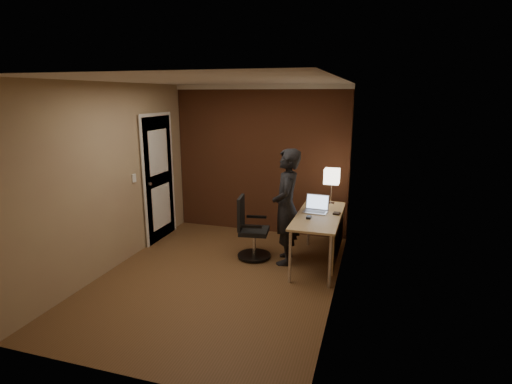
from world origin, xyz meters
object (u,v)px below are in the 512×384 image
laptop (316,207)px  mouse (309,217)px  office_chair (250,232)px  desk (324,224)px  desk_lamp (332,177)px  wallet (337,213)px  person (286,207)px

laptop → mouse: (-0.04, -0.36, -0.05)m
mouse → office_chair: size_ratio=0.11×
desk → laptop: laptop is taller
mouse → desk_lamp: bearing=76.0°
office_chair → mouse: bearing=-10.4°
desk → wallet: size_ratio=13.64×
laptop → mouse: laptop is taller
office_chair → laptop: bearing=12.5°
desk → desk_lamp: bearing=88.6°
wallet → mouse: bearing=-137.3°
laptop → wallet: laptop is taller
desk_lamp → office_chair: 1.47m
office_chair → person: (0.53, 0.01, 0.42)m
mouse → person: size_ratio=0.06×
mouse → wallet: (0.34, 0.31, -0.01)m
laptop → wallet: size_ratio=3.17×
laptop → person: size_ratio=0.21×
desk_lamp → mouse: desk_lamp is taller
desk → mouse: size_ratio=15.00×
desk → desk_lamp: desk_lamp is taller
laptop → person: 0.44m
desk → desk_lamp: (0.01, 0.61, 0.55)m
laptop → person: bearing=-153.4°
desk → person: (-0.52, -0.06, 0.21)m
laptop → office_chair: bearing=-167.5°
laptop → office_chair: size_ratio=0.39×
office_chair → person: 0.67m
wallet → office_chair: bearing=-173.0°
desk_lamp → laptop: desk_lamp is taller
desk → laptop: 0.27m
person → wallet: bearing=93.5°
wallet → office_chair: (-1.21, -0.15, -0.34)m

